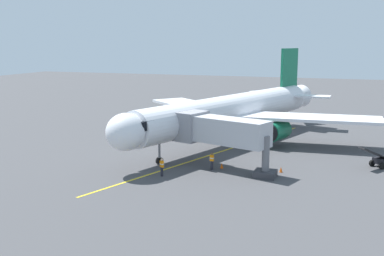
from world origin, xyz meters
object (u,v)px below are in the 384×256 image
(jet_bridge, at_px, (216,131))
(safety_cone_nose_right, at_px, (281,170))
(airplane, at_px, (233,111))
(belt_loader_portside, at_px, (228,118))
(safety_cone_nose_left, at_px, (222,166))
(ground_crew_wing_walker, at_px, (212,161))
(belt_loader_near_nose, at_px, (383,160))
(ground_crew_marshaller, at_px, (162,167))

(jet_bridge, distance_m, safety_cone_nose_right, 7.37)
(safety_cone_nose_right, bearing_deg, jet_bridge, 3.14)
(airplane, height_order, belt_loader_portside, airplane)
(safety_cone_nose_right, bearing_deg, safety_cone_nose_left, 4.80)
(airplane, relative_size, ground_crew_wing_walker, 22.99)
(belt_loader_near_nose, distance_m, safety_cone_nose_left, 16.41)
(jet_bridge, relative_size, ground_crew_marshaller, 6.66)
(ground_crew_marshaller, height_order, safety_cone_nose_left, ground_crew_marshaller)
(ground_crew_wing_walker, xyz_separation_m, belt_loader_portside, (5.99, -27.65, -0.17))
(airplane, xyz_separation_m, safety_cone_nose_left, (-2.27, 12.52, -3.73))
(belt_loader_portside, bearing_deg, belt_loader_near_nose, 136.74)
(airplane, distance_m, safety_cone_nose_right, 14.98)
(airplane, height_order, safety_cone_nose_left, airplane)
(airplane, xyz_separation_m, ground_crew_marshaller, (2.25, 17.15, -3.12))
(belt_loader_near_nose, xyz_separation_m, belt_loader_portside, (22.00, -20.70, 0.00))
(jet_bridge, bearing_deg, ground_crew_marshaller, 50.98)
(belt_loader_near_nose, bearing_deg, safety_cone_nose_left, 21.86)
(belt_loader_near_nose, bearing_deg, belt_loader_portside, -43.26)
(belt_loader_portside, xyz_separation_m, safety_cone_nose_right, (-12.60, 26.32, -0.44))
(ground_crew_wing_walker, relative_size, safety_cone_nose_left, 3.11)
(ground_crew_wing_walker, bearing_deg, safety_cone_nose_left, -132.86)
(airplane, distance_m, belt_loader_portside, 15.34)
(ground_crew_wing_walker, xyz_separation_m, safety_cone_nose_left, (-0.78, -0.84, -0.61))
(jet_bridge, bearing_deg, airplane, -82.57)
(jet_bridge, height_order, ground_crew_wing_walker, jet_bridge)
(ground_crew_marshaller, height_order, belt_loader_portside, belt_loader_portside)
(ground_crew_wing_walker, distance_m, safety_cone_nose_right, 6.77)
(belt_loader_near_nose, relative_size, safety_cone_nose_right, 7.50)
(airplane, distance_m, ground_crew_wing_walker, 13.80)
(ground_crew_wing_walker, bearing_deg, safety_cone_nose_right, -168.63)
(ground_crew_wing_walker, distance_m, belt_loader_near_nose, 17.45)
(belt_loader_portside, bearing_deg, ground_crew_marshaller, 94.10)
(jet_bridge, height_order, safety_cone_nose_right, jet_bridge)
(ground_crew_wing_walker, height_order, safety_cone_nose_right, ground_crew_wing_walker)
(belt_loader_portside, relative_size, safety_cone_nose_right, 8.59)
(airplane, xyz_separation_m, belt_loader_near_nose, (-17.50, 6.41, -3.29))
(airplane, bearing_deg, ground_crew_marshaller, 82.54)
(jet_bridge, height_order, belt_loader_near_nose, jet_bridge)
(belt_loader_near_nose, bearing_deg, safety_cone_nose_right, 30.89)
(belt_loader_portside, height_order, safety_cone_nose_left, belt_loader_portside)
(belt_loader_portside, relative_size, safety_cone_nose_left, 8.59)
(belt_loader_near_nose, height_order, safety_cone_nose_right, belt_loader_near_nose)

